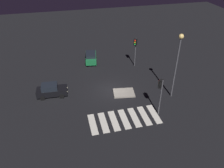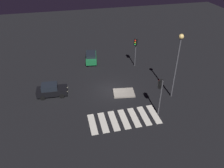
{
  "view_description": "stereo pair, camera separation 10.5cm",
  "coord_description": "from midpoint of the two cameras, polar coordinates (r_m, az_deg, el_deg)",
  "views": [
    {
      "loc": [
        -5.7,
        -23.23,
        16.44
      ],
      "look_at": [
        0.0,
        0.0,
        1.0
      ],
      "focal_mm": 36.28,
      "sensor_mm": 36.0,
      "label": 1
    },
    {
      "loc": [
        -5.6,
        -23.25,
        16.44
      ],
      "look_at": [
        0.0,
        0.0,
        1.0
      ],
      "focal_mm": 36.28,
      "sensor_mm": 36.0,
      "label": 2
    }
  ],
  "objects": [
    {
      "name": "car_green",
      "position": [
        35.75,
        -5.42,
        6.77
      ],
      "size": [
        2.21,
        3.96,
        1.65
      ],
      "rotation": [
        0.0,
        0.0,
        1.42
      ],
      "color": "#196B38",
      "rests_on": "ground"
    },
    {
      "name": "street_lamp",
      "position": [
        26.31,
        16.15,
        6.75
      ],
      "size": [
        0.56,
        0.56,
        8.01
      ],
      "color": "#47474C",
      "rests_on": "ground"
    },
    {
      "name": "traffic_light_north",
      "position": [
        33.45,
        5.79,
        9.59
      ],
      "size": [
        0.54,
        0.53,
        4.39
      ],
      "rotation": [
        0.0,
        0.0,
        -2.28
      ],
      "color": "#47474C",
      "rests_on": "ground"
    },
    {
      "name": "ground_plane",
      "position": [
        29.02,
        -0.1,
        -1.66
      ],
      "size": [
        80.0,
        80.0,
        0.0
      ],
      "primitive_type": "plane",
      "color": "black"
    },
    {
      "name": "car_black",
      "position": [
        28.67,
        -15.11,
        -1.51
      ],
      "size": [
        3.81,
        1.93,
        1.63
      ],
      "rotation": [
        0.0,
        0.0,
        -0.06
      ],
      "color": "black",
      "rests_on": "ground"
    },
    {
      "name": "traffic_island",
      "position": [
        28.48,
        2.89,
        -2.24
      ],
      "size": [
        2.85,
        2.29,
        0.18
      ],
      "color": "gray",
      "rests_on": "ground"
    },
    {
      "name": "crosswalk_near",
      "position": [
        24.76,
        3.0,
        -8.78
      ],
      "size": [
        7.6,
        3.2,
        0.02
      ],
      "color": "silver",
      "rests_on": "ground"
    },
    {
      "name": "traffic_light_east",
      "position": [
        23.98,
        11.99,
        -1.18
      ],
      "size": [
        0.54,
        0.53,
        4.36
      ],
      "rotation": [
        0.0,
        0.0,
        2.17
      ],
      "color": "#47474C",
      "rests_on": "ground"
    }
  ]
}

